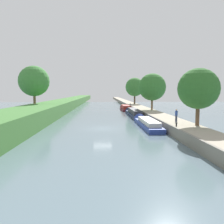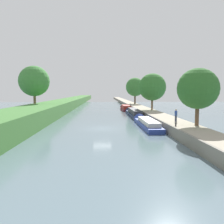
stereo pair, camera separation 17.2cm
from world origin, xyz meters
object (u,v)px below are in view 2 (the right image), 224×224
(mooring_bollard_near, at_px, (176,124))
(narrowboat_maroon, at_px, (125,108))
(narrowboat_navy, at_px, (134,113))
(mooring_bollard_far, at_px, (131,104))
(narrowboat_blue, at_px, (146,123))
(person_walking, at_px, (176,115))

(mooring_bollard_near, bearing_deg, narrowboat_maroon, 93.18)
(narrowboat_navy, distance_m, mooring_bollard_near, 22.16)
(narrowboat_navy, relative_size, mooring_bollard_far, 35.58)
(narrowboat_blue, distance_m, narrowboat_navy, 14.36)
(narrowboat_maroon, bearing_deg, narrowboat_blue, -89.65)
(narrowboat_navy, distance_m, mooring_bollard_far, 19.40)
(narrowboat_blue, relative_size, narrowboat_navy, 0.81)
(narrowboat_navy, bearing_deg, mooring_bollard_near, -85.38)
(narrowboat_navy, bearing_deg, narrowboat_maroon, 91.03)
(narrowboat_blue, relative_size, mooring_bollard_far, 28.85)
(narrowboat_blue, relative_size, narrowboat_maroon, 1.16)
(narrowboat_blue, bearing_deg, mooring_bollard_far, 86.81)
(narrowboat_maroon, bearing_deg, mooring_bollard_near, -86.82)
(person_walking, xyz_separation_m, mooring_bollard_near, (-1.28, -3.95, -0.65))
(narrowboat_navy, relative_size, mooring_bollard_near, 35.58)
(narrowboat_navy, xyz_separation_m, mooring_bollard_far, (1.78, 19.31, 0.76))
(mooring_bollard_near, bearing_deg, person_walking, 72.00)
(person_walking, bearing_deg, narrowboat_blue, 130.03)
(narrowboat_blue, bearing_deg, narrowboat_maroon, 90.35)
(narrowboat_blue, distance_m, narrowboat_maroon, 29.23)
(person_walking, bearing_deg, mooring_bollard_far, 91.97)
(narrowboat_maroon, xyz_separation_m, mooring_bollard_near, (2.05, -36.94, 0.82))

